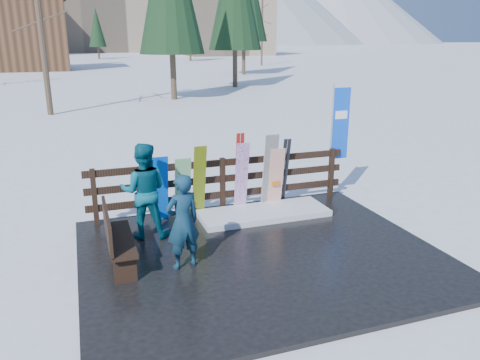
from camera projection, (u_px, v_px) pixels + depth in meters
name	position (u px, v px, depth m)	size (l,w,h in m)	color
ground	(261.00, 256.00, 8.08)	(700.00, 700.00, 0.00)	white
deck	(261.00, 254.00, 8.07)	(6.00, 5.00, 0.08)	black
fence	(223.00, 181.00, 9.85)	(5.60, 0.10, 1.15)	black
snow_patch	(264.00, 213.00, 9.70)	(2.67, 1.00, 0.12)	white
bench	(115.00, 236.00, 7.44)	(0.41, 1.50, 0.97)	black
snowboard_0	(161.00, 189.00, 9.22)	(0.30, 0.03, 1.39)	blue
snowboard_1	(183.00, 188.00, 9.37)	(0.32, 0.03, 1.32)	silver
snowboard_2	(199.00, 181.00, 9.45)	(0.25, 0.03, 1.57)	#B1D40A
snowboard_3	(241.00, 177.00, 9.73)	(0.27, 0.03, 1.53)	white
snowboard_4	(270.00, 172.00, 9.92)	(0.30, 0.03, 1.65)	black
snowboard_5	(276.00, 178.00, 10.01)	(0.33, 0.03, 1.34)	white
ski_pair_a	(239.00, 172.00, 9.76)	(0.16, 0.17, 1.70)	maroon
ski_pair_b	(284.00, 172.00, 10.11)	(0.17, 0.30, 1.52)	black
rental_flag	(338.00, 128.00, 10.49)	(0.45, 0.04, 2.60)	silver
person_front	(183.00, 222.00, 7.33)	(0.57, 0.37, 1.56)	navy
person_back	(144.00, 191.00, 8.46)	(0.86, 0.67, 1.77)	#085267
resort_buildings	(84.00, 11.00, 109.80)	(73.00, 87.60, 22.60)	tan
trees	(121.00, 16.00, 50.68)	(42.19, 68.68, 13.25)	#382B1E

